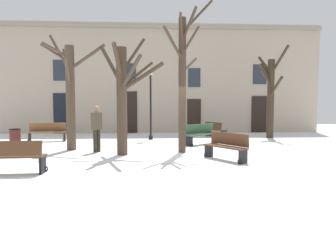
% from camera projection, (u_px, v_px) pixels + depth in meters
% --- Properties ---
extents(ground_plane, '(33.90, 33.90, 0.00)m').
position_uv_depth(ground_plane, '(171.00, 154.00, 10.98)').
color(ground_plane, white).
extents(building_facade, '(21.19, 0.60, 7.17)m').
position_uv_depth(building_facade, '(162.00, 78.00, 19.52)').
color(building_facade, tan).
rests_on(building_facade, ground).
extents(tree_center, '(2.00, 1.90, 5.83)m').
position_uv_depth(tree_center, '(183.00, 78.00, 11.09)').
color(tree_center, '#423326').
rests_on(tree_center, ground).
extents(tree_foreground, '(2.45, 2.76, 4.36)m').
position_uv_depth(tree_foreground, '(123.00, 92.00, 10.62)').
color(tree_foreground, '#423326').
rests_on(tree_foreground, ground).
extents(tree_left_of_center, '(1.48, 2.27, 5.00)m').
position_uv_depth(tree_left_of_center, '(271.00, 93.00, 16.31)').
color(tree_left_of_center, '#382B1E').
rests_on(tree_left_of_center, ground).
extents(tree_near_facade, '(2.88, 1.89, 4.71)m').
position_uv_depth(tree_near_facade, '(70.00, 91.00, 11.80)').
color(tree_near_facade, '#4C3D2D').
rests_on(tree_near_facade, ground).
extents(streetlamp, '(0.30, 0.30, 3.82)m').
position_uv_depth(streetlamp, '(151.00, 95.00, 15.54)').
color(streetlamp, black).
rests_on(streetlamp, ground).
extents(litter_bin, '(0.42, 0.42, 0.92)m').
position_uv_depth(litter_bin, '(15.00, 141.00, 11.15)').
color(litter_bin, '#4C1E19').
rests_on(litter_bin, ground).
extents(bench_near_center_tree, '(1.03, 1.64, 0.87)m').
position_uv_depth(bench_near_center_tree, '(215.00, 129.00, 16.75)').
color(bench_near_center_tree, '#3D2819').
rests_on(bench_near_center_tree, ground).
extents(bench_near_lamp, '(1.83, 0.79, 0.94)m').
position_uv_depth(bench_near_lamp, '(47.00, 132.00, 14.77)').
color(bench_near_lamp, brown).
rests_on(bench_near_lamp, ground).
extents(bench_by_litter_bin, '(1.91, 0.57, 0.90)m').
position_uv_depth(bench_by_litter_bin, '(7.00, 156.00, 7.63)').
color(bench_by_litter_bin, '#51331E').
rests_on(bench_by_litter_bin, ground).
extents(bench_facing_shops, '(1.77, 1.54, 0.95)m').
position_uv_depth(bench_facing_shops, '(202.00, 134.00, 13.62)').
color(bench_facing_shops, '#2D4C33').
rests_on(bench_facing_shops, ground).
extents(bench_back_to_back_left, '(1.23, 1.61, 0.91)m').
position_uv_depth(bench_back_to_back_left, '(226.00, 146.00, 9.69)').
color(bench_back_to_back_left, '#51331E').
rests_on(bench_back_to_back_left, ground).
extents(person_near_bench, '(0.41, 0.43, 1.80)m').
position_uv_depth(person_near_bench, '(97.00, 126.00, 11.33)').
color(person_near_bench, '#2D271E').
rests_on(person_near_bench, ground).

